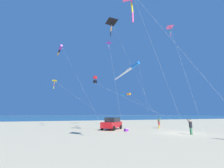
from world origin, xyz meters
name	(u,v)px	position (x,y,z in m)	size (l,w,h in m)	color
ground_plane	(181,133)	(0.00, 0.00, 0.00)	(600.00, 600.00, 0.00)	#C6B58C
ocean_water_strip	(67,117)	(-165.00, 0.00, 0.00)	(240.00, 600.00, 0.01)	#285B7A
parked_car	(112,123)	(-7.49, -6.45, 0.95)	(4.39, 4.30, 1.85)	red
cooler_box	(126,130)	(-4.34, -5.53, 0.21)	(0.62, 0.42, 0.42)	purple
person_child_green_jacket	(191,126)	(1.54, 0.09, 1.00)	(0.61, 0.51, 1.83)	#3D7F51
person_child_grey_jacket	(159,124)	(-6.54, 1.60, 0.73)	(0.42, 0.47, 1.34)	gold
person_bystander_far	(159,122)	(-7.87, 2.61, 0.95)	(0.61, 0.62, 1.74)	#8E6B9E
kite_delta_white_trailing	(109,43)	(-14.50, -4.56, 17.74)	(10.14, 1.76, 18.05)	purple
kite_delta_striped_overhead	(112,22)	(-9.22, -5.84, 19.42)	(2.69, 9.74, 20.03)	black
kite_windsock_black_fish_shape	(127,94)	(-21.01, 2.76, 7.47)	(18.53, 1.77, 7.72)	orange
kite_delta_orange_high_right	(170,27)	(-4.99, 4.00, 18.07)	(9.49, 4.82, 18.38)	#EF4C93
kite_delta_checkered_midright	(55,81)	(-14.39, -15.24, 8.45)	(11.69, 9.67, 8.70)	yellow
kite_windsock_magenta_far_left	(60,49)	(-15.14, -14.63, 15.14)	(12.19, 6.77, 15.63)	purple
kite_box_blue_topmost	(95,80)	(-9.14, -8.85, 8.07)	(10.43, 11.32, 8.69)	red
kite_windsock_green_low_center	(129,69)	(-11.34, -1.27, 11.26)	(9.77, 2.53, 12.17)	blue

